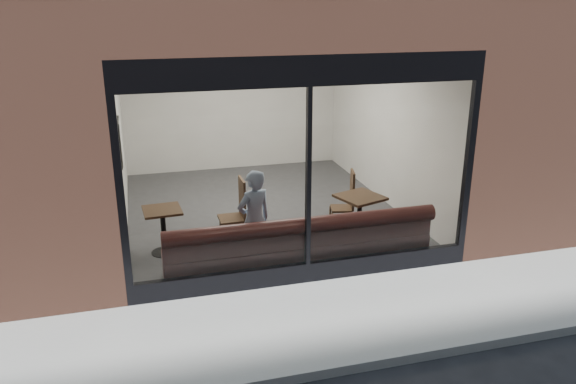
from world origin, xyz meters
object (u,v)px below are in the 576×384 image
object	(u,v)px
cafe_table_left	(162,210)
cafe_chair_right	(341,208)
person	(254,220)
cafe_table_right	(360,197)
cafe_chair_left	(232,218)
banquette	(299,256)

from	to	relation	value
cafe_table_left	cafe_chair_right	world-z (taller)	cafe_table_left
person	cafe_chair_right	size ratio (longest dim) A/B	4.15
cafe_table_right	cafe_chair_right	bearing A→B (deg)	90.79
cafe_table_right	cafe_chair_left	world-z (taller)	cafe_table_right
cafe_chair_right	banquette	bearing A→B (deg)	66.29
cafe_chair_right	cafe_table_left	bearing A→B (deg)	24.09
banquette	cafe_table_right	xyz separation A→B (m)	(1.30, 0.86, 0.52)
cafe_table_left	person	bearing A→B (deg)	-33.63
person	cafe_chair_left	distance (m)	1.57
banquette	person	xyz separation A→B (m)	(-0.63, 0.24, 0.55)
cafe_table_left	cafe_chair_left	xyz separation A→B (m)	(1.20, 0.62, -0.50)
cafe_table_right	cafe_table_left	bearing A→B (deg)	175.63
cafe_table_right	cafe_chair_right	xyz separation A→B (m)	(-0.01, 0.83, -0.50)
person	cafe_chair_right	distance (m)	2.45
person	cafe_chair_left	size ratio (longest dim) A/B	3.43
cafe_table_left	cafe_chair_left	bearing A→B (deg)	27.22
banquette	person	size ratio (longest dim) A/B	2.60
banquette	cafe_table_left	world-z (taller)	cafe_table_left
person	cafe_table_right	bearing A→B (deg)	176.97
person	banquette	bearing A→B (deg)	138.06
cafe_chair_left	cafe_chair_right	xyz separation A→B (m)	(2.01, -0.03, 0.00)
person	cafe_table_right	world-z (taller)	person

